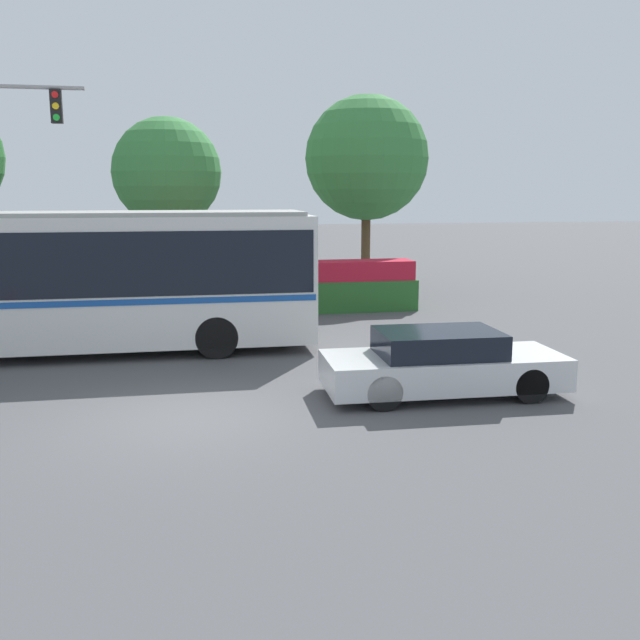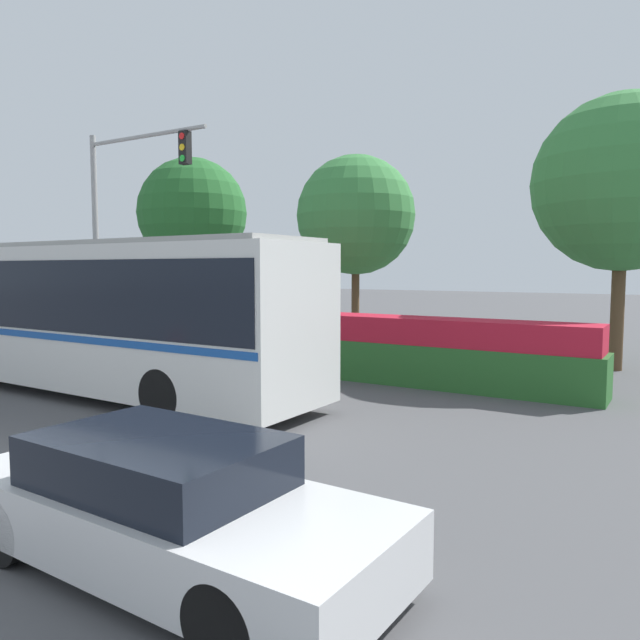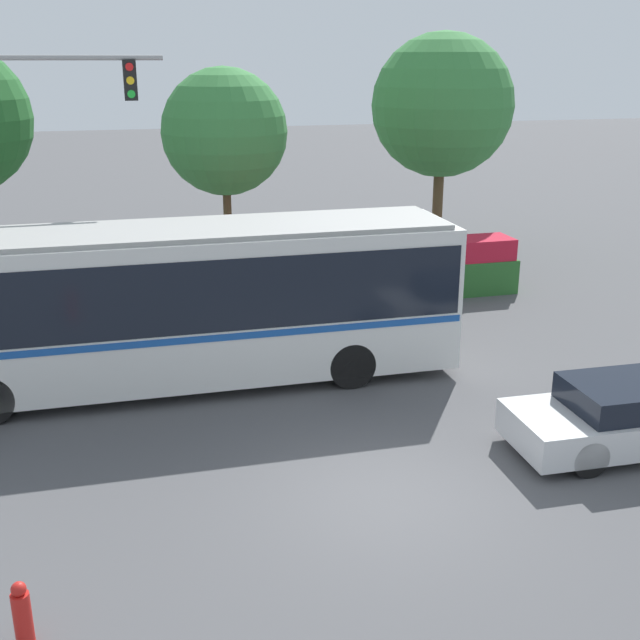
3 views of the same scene
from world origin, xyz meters
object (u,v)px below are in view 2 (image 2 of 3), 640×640
Objects in this scene: sedan_foreground at (165,506)px; street_tree_left at (193,213)px; traffic_light_pole at (119,212)px; city_bus at (95,308)px; street_tree_centre at (356,216)px; street_tree_right at (623,184)px.

sedan_foreground is 19.38m from street_tree_left.
city_bus is at bearing -46.72° from traffic_light_pole.
street_tree_left is at bearing 176.04° from street_tree_centre.
traffic_light_pole reaches higher than city_bus.
city_bus is 1.61× the size of street_tree_left.
street_tree_centre is at bearing 40.14° from traffic_light_pole.
street_tree_right reaches higher than city_bus.
city_bus is at bearing 147.55° from sedan_foreground.
street_tree_left is at bearing -57.87° from city_bus.
traffic_light_pole is at bearing -69.39° from street_tree_left.
sedan_foreground is (7.38, -5.03, -1.32)m from city_bus.
city_bus is at bearing -135.76° from street_tree_right.
street_tree_right is at bearing 8.68° from street_tree_centre.
street_tree_right is at bearing 24.05° from traffic_light_pole.
street_tree_right is (9.77, 9.51, 3.19)m from city_bus.
street_tree_left is (-12.77, 13.91, 4.39)m from sedan_foreground.
traffic_light_pole is at bearing -139.86° from street_tree_centre.
sedan_foreground is 0.62× the size of street_tree_right.
traffic_light_pole reaches higher than street_tree_centre.
city_bus is at bearing -104.68° from street_tree_centre.
street_tree_right is (7.58, 1.16, 0.60)m from street_tree_centre.
street_tree_centre is (5.60, 4.73, -0.02)m from traffic_light_pole.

